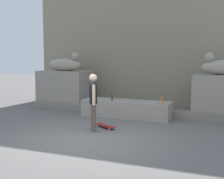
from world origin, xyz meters
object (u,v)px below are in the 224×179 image
object	(u,v)px
skateboard	(105,126)
bottle_orange	(162,101)
statue_reclining_right	(224,67)
bottle_brown	(112,97)
skater	(93,100)
statue_reclining_left	(65,64)

from	to	relation	value
skateboard	bottle_orange	world-z (taller)	bottle_orange
statue_reclining_right	bottle_orange	distance (m)	2.59
statue_reclining_right	bottle_brown	world-z (taller)	statue_reclining_right
skater	bottle_brown	bearing A→B (deg)	-22.72
statue_reclining_right	bottle_orange	xyz separation A→B (m)	(-1.81, -1.49, -1.09)
skater	bottle_brown	world-z (taller)	skater
statue_reclining_left	skater	world-z (taller)	statue_reclining_left
statue_reclining_left	bottle_orange	distance (m)	4.86
statue_reclining_right	skateboard	bearing A→B (deg)	32.69
statue_reclining_left	skateboard	bearing A→B (deg)	-37.83
statue_reclining_left	bottle_orange	xyz separation A→B (m)	(4.49, -1.49, -1.09)
bottle_brown	skateboard	bearing A→B (deg)	-75.05
statue_reclining_left	bottle_orange	size ratio (longest dim) A/B	6.22
skater	bottle_brown	size ratio (longest dim) A/B	5.44
statue_reclining_right	skateboard	size ratio (longest dim) A/B	2.10
statue_reclining_right	skater	bearing A→B (deg)	35.54
skater	skateboard	xyz separation A→B (m)	(0.16, 0.47, -0.86)
statue_reclining_right	skateboard	xyz separation A→B (m)	(-3.20, -2.95, -1.72)
statue_reclining_left	skater	size ratio (longest dim) A/B	0.99
skater	skateboard	size ratio (longest dim) A/B	2.09
skateboard	bottle_brown	xyz separation A→B (m)	(-0.43, 1.62, 0.65)
bottle_brown	bottle_orange	size ratio (longest dim) A/B	1.16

